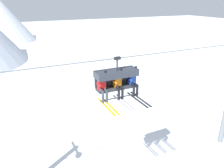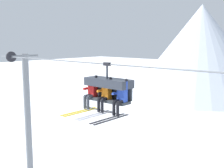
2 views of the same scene
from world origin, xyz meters
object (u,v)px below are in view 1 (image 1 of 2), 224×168
skier_red (103,86)px  skier_blue (133,81)px  skier_orange (119,84)px  chairlift_chair (116,76)px

skier_red → skier_blue: (1.48, 0.00, 0.00)m
skier_red → skier_orange: (0.74, 0.00, 0.00)m
chairlift_chair → skier_red: size_ratio=1.12×
skier_red → skier_orange: size_ratio=1.00×
chairlift_chair → skier_orange: 0.34m
skier_orange → skier_red: bearing=180.0°
chairlift_chair → skier_blue: (0.74, -0.21, -0.27)m
chairlift_chair → skier_blue: bearing=-16.1°
chairlift_chair → skier_red: chairlift_chair is taller
skier_red → skier_blue: 1.48m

